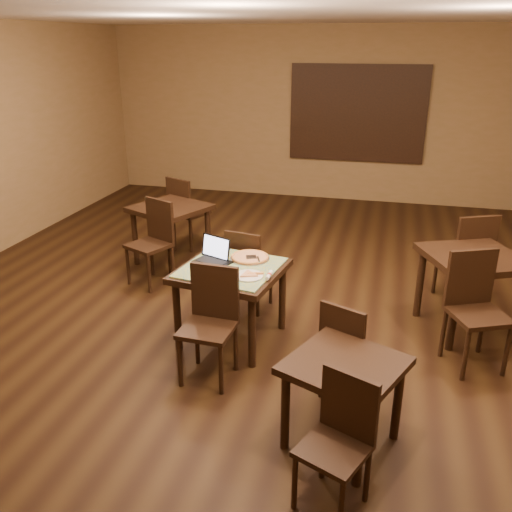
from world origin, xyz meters
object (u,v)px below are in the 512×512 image
(other_table_a, at_px, (472,268))
(other_table_b_chair_near, at_px, (154,237))
(pizza_pan, at_px, (250,258))
(other_table_c_chair_near, at_px, (340,434))
(other_table_c_chair_far, at_px, (346,346))
(chair_main_far, at_px, (247,266))
(other_table_b, at_px, (170,216))
(laptop, at_px, (214,255))
(other_table_b_chair_far, at_px, (185,208))
(other_table_a_chair_near, at_px, (474,302))
(chair_main_near, at_px, (211,316))
(tiled_table, at_px, (231,277))
(other_table_c, at_px, (344,376))
(other_table_a_chair_far, at_px, (468,253))

(other_table_a, xyz_separation_m, other_table_b_chair_near, (-3.51, 0.31, -0.10))
(pizza_pan, distance_m, other_table_c_chair_near, 2.30)
(other_table_c_chair_far, bearing_deg, other_table_a, -102.26)
(chair_main_far, relative_size, other_table_b, 0.84)
(laptop, relative_size, other_table_b_chair_far, 0.39)
(other_table_a_chair_near, bearing_deg, other_table_b_chair_near, 140.46)
(pizza_pan, xyz_separation_m, other_table_b, (-1.44, 1.44, -0.12))
(chair_main_near, height_order, chair_main_far, chair_main_near)
(laptop, relative_size, other_table_b_chair_near, 0.39)
(laptop, height_order, other_table_b, laptop)
(tiled_table, relative_size, chair_main_far, 1.14)
(laptop, distance_m, other_table_c_chair_near, 2.36)
(chair_main_far, distance_m, other_table_a_chair_near, 2.26)
(chair_main_near, relative_size, other_table_a_chair_near, 0.95)
(chair_main_near, bearing_deg, other_table_b_chair_near, 130.12)
(other_table_c, bearing_deg, other_table_a_chair_far, 91.19)
(other_table_a_chair_near, distance_m, other_table_c_chair_near, 2.14)
(other_table_a_chair_near, height_order, other_table_c_chair_far, other_table_a_chair_near)
(tiled_table, height_order, chair_main_near, chair_main_near)
(chair_main_near, distance_m, other_table_b, 2.65)
(pizza_pan, relative_size, other_table_c, 0.40)
(other_table_a_chair_near, bearing_deg, other_table_b, 131.98)
(laptop, relative_size, other_table_c_chair_far, 0.45)
(chair_main_near, distance_m, other_table_a, 2.62)
(other_table_b_chair_far, bearing_deg, other_table_b_chair_near, 117.75)
(tiled_table, relative_size, other_table_a, 0.92)
(tiled_table, distance_m, other_table_b_chair_far, 2.65)
(other_table_b_chair_far, bearing_deg, other_table_a_chair_near, 173.38)
(laptop, height_order, other_table_c, laptop)
(other_table_c, bearing_deg, pizza_pan, 149.53)
(chair_main_far, height_order, other_table_b_chair_near, other_table_b_chair_near)
(pizza_pan, bearing_deg, chair_main_far, 109.54)
(other_table_b, bearing_deg, laptop, -30.37)
(other_table_b_chair_far, bearing_deg, laptop, 142.27)
(tiled_table, bearing_deg, other_table_b_chair_far, 129.63)
(other_table_a, relative_size, other_table_a_chair_near, 1.09)
(other_table_a_chair_near, distance_m, other_table_c, 1.71)
(pizza_pan, bearing_deg, other_table_b, 135.01)
(tiled_table, height_order, chair_main_far, chair_main_far)
(other_table_a, relative_size, other_table_b, 1.04)
(other_table_a, height_order, other_table_b_chair_near, other_table_b_chair_near)
(chair_main_near, bearing_deg, other_table_c_chair_far, -2.11)
(other_table_b_chair_far, bearing_deg, other_table_a, -178.50)
(other_table_c, bearing_deg, other_table_b_chair_near, 160.38)
(other_table_a, xyz_separation_m, other_table_c, (-1.04, -2.00, -0.10))
(laptop, distance_m, pizza_pan, 0.35)
(tiled_table, distance_m, other_table_a, 2.36)
(chair_main_far, distance_m, other_table_b, 1.68)
(other_table_a_chair_far, distance_m, other_table_c, 2.83)
(other_table_a_chair_near, height_order, other_table_b_chair_near, other_table_a_chair_near)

